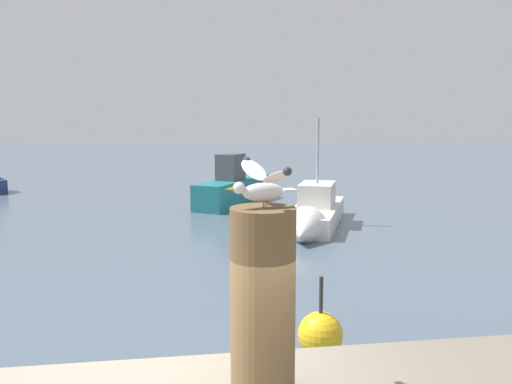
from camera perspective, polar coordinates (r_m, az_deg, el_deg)
mooring_post at (r=3.00m, az=0.72°, el=-11.85°), size 0.36×0.36×1.08m
seagull at (r=2.85m, az=0.69°, el=0.87°), size 0.39×0.69×0.25m
boat_teal at (r=20.31m, az=-1.99°, el=0.50°), size 3.62×4.87×1.89m
boat_white at (r=15.67m, az=6.09°, el=-2.47°), size 3.14×5.34×3.47m
channel_buoy at (r=6.96m, az=6.82°, el=-15.59°), size 0.56×0.56×1.33m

